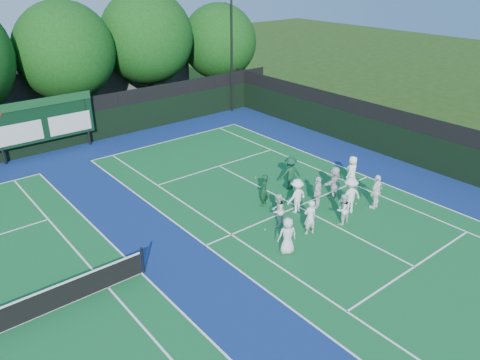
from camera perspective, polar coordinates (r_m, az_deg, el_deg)
ground at (r=22.43m, az=8.86°, el=-4.17°), size 120.00×120.00×0.00m
court_apron at (r=19.68m, az=-5.44°, el=-8.48°), size 34.00×32.00×0.01m
near_court at (r=23.01m, az=7.03°, el=-3.22°), size 11.05×23.85×0.01m
back_fence at (r=31.62m, az=-21.06°, el=5.93°), size 34.00×0.08×3.00m
divider_fence_right at (r=29.16m, az=19.71°, el=4.59°), size 0.08×32.00×3.00m
scoreboard at (r=30.72m, az=-22.80°, el=6.75°), size 6.00×0.21×3.55m
clubhouse at (r=40.00m, az=-19.69°, el=10.88°), size 18.00×6.00×4.00m
light_pole_right at (r=36.53m, az=-1.04°, el=17.94°), size 1.20×0.30×10.12m
tree_c at (r=34.76m, az=-20.34°, el=14.25°), size 6.66×6.66×8.70m
tree_d at (r=37.18m, az=-11.14°, el=16.47°), size 6.89×6.89×9.18m
tree_e at (r=40.89m, az=-2.45°, el=16.31°), size 6.21×6.21×7.88m
tennis_ball_0 at (r=20.93m, az=3.08°, el=-6.07°), size 0.07×0.07×0.07m
tennis_ball_2 at (r=23.74m, az=13.97°, el=-2.81°), size 0.07×0.07×0.07m
tennis_ball_3 at (r=20.89m, az=-1.91°, el=-6.10°), size 0.07×0.07×0.07m
tennis_ball_4 at (r=25.83m, az=1.91°, el=0.33°), size 0.07×0.07×0.07m
tennis_ball_5 at (r=23.96m, az=13.49°, el=-2.49°), size 0.07×0.07×0.07m
player_front_0 at (r=19.11m, az=5.80°, el=-6.76°), size 0.92×0.78×1.61m
player_front_1 at (r=20.50m, az=8.54°, el=-4.50°), size 0.68×0.54×1.64m
player_front_2 at (r=21.58m, az=12.39°, el=-3.50°), size 0.72×0.56×1.47m
player_front_3 at (r=22.50m, az=13.25°, el=-1.83°), size 1.31×0.93×1.83m
player_front_4 at (r=23.30m, az=16.30°, el=-1.36°), size 1.07×0.58×1.74m
player_back_0 at (r=20.97m, az=4.60°, el=-3.69°), size 0.94×0.85×1.57m
player_back_1 at (r=22.16m, az=6.92°, el=-1.93°), size 1.10×0.64×1.70m
player_back_2 at (r=22.75m, az=9.45°, el=-1.45°), size 1.03×0.74×1.62m
player_back_3 at (r=23.93m, az=11.42°, el=-0.22°), size 1.60×0.88×1.64m
player_back_4 at (r=25.34m, az=13.50°, el=1.06°), size 0.90×0.69×1.65m
coach_left at (r=22.61m, az=2.92°, el=-1.27°), size 0.70×0.58×1.64m
coach_right at (r=24.35m, az=6.15°, el=0.83°), size 1.32×1.01×1.80m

